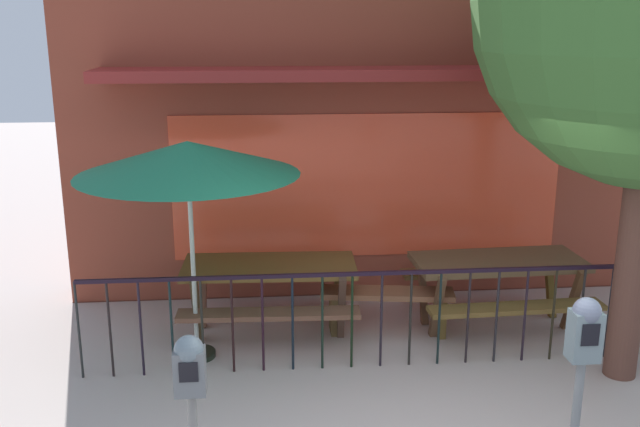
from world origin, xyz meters
TOP-DOWN VIEW (x-y plane):
  - pub_storefront at (0.00, 4.21)m, footprint 7.02×1.26m
  - patio_fence_front at (-0.00, 2.10)m, footprint 5.92×0.04m
  - picnic_table_left at (-1.18, 2.97)m, footprint 1.85×1.42m
  - picnic_table_right at (1.25, 2.92)m, footprint 1.86×1.44m
  - patio_umbrella at (-1.92, 2.45)m, footprint 2.08×2.08m
  - patio_bench at (0.05, 2.85)m, footprint 1.43×0.51m
  - parking_meter_near at (0.68, -0.26)m, footprint 0.18×0.17m
  - parking_meter_far at (-1.68, -0.29)m, footprint 0.18×0.17m

SIDE VIEW (x-z plane):
  - patio_bench at x=0.05m, z-range 0.11..0.59m
  - picnic_table_left at x=-1.18m, z-range 0.21..1.01m
  - picnic_table_right at x=1.25m, z-range 0.21..1.01m
  - patio_fence_front at x=0.00m, z-range 0.18..1.14m
  - parking_meter_far at x=-1.68m, z-range 0.41..1.89m
  - parking_meter_near at x=0.68m, z-range 0.44..2.07m
  - patio_umbrella at x=-1.92m, z-range 0.91..3.07m
  - pub_storefront at x=0.00m, z-range 0.00..4.51m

